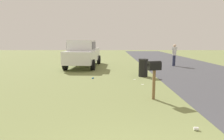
# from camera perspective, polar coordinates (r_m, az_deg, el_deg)

# --- Properties ---
(mailbox) EXTENTS (0.33, 0.50, 1.37)m
(mailbox) POSITION_cam_1_polar(r_m,az_deg,el_deg) (6.72, 12.69, 0.32)
(mailbox) COLOR brown
(mailbox) RESTS_ON ground
(pickup_truck) EXTENTS (5.62, 2.41, 2.09)m
(pickup_truck) POSITION_cam_1_polar(r_m,az_deg,el_deg) (15.01, -8.69, 5.12)
(pickup_truck) COLOR silver
(pickup_truck) RESTS_ON ground
(trash_bin) EXTENTS (0.55, 0.55, 1.03)m
(trash_bin) POSITION_cam_1_polar(r_m,az_deg,el_deg) (11.06, 9.41, 0.71)
(trash_bin) COLOR black
(trash_bin) RESTS_ON ground
(pedestrian) EXTENTS (0.30, 0.52, 1.78)m
(pedestrian) POSITION_cam_1_polar(r_m,az_deg,el_deg) (16.18, 18.33, 4.80)
(pedestrian) COLOR #2D3351
(pedestrian) RESTS_ON ground
(litter_wrapper_far_scatter) EXTENTS (0.10, 0.13, 0.01)m
(litter_wrapper_far_scatter) POSITION_cam_1_polar(r_m,az_deg,el_deg) (9.11, 9.23, -4.31)
(litter_wrapper_far_scatter) COLOR silver
(litter_wrapper_far_scatter) RESTS_ON ground
(litter_wrapper_midfield_b) EXTENTS (0.15, 0.14, 0.01)m
(litter_wrapper_midfield_b) POSITION_cam_1_polar(r_m,az_deg,el_deg) (10.19, 6.86, -2.85)
(litter_wrapper_midfield_b) COLOR silver
(litter_wrapper_midfield_b) RESTS_ON ground
(litter_cup_midfield_a) EXTENTS (0.09, 0.11, 0.08)m
(litter_cup_midfield_a) POSITION_cam_1_polar(r_m,az_deg,el_deg) (4.98, 24.08, -15.89)
(litter_cup_midfield_a) COLOR white
(litter_cup_midfield_a) RESTS_ON ground
(litter_can_by_mailbox) EXTENTS (0.14, 0.12, 0.07)m
(litter_can_by_mailbox) POSITION_cam_1_polar(r_m,az_deg,el_deg) (10.39, -5.82, -2.44)
(litter_can_by_mailbox) COLOR blue
(litter_can_by_mailbox) RESTS_ON ground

